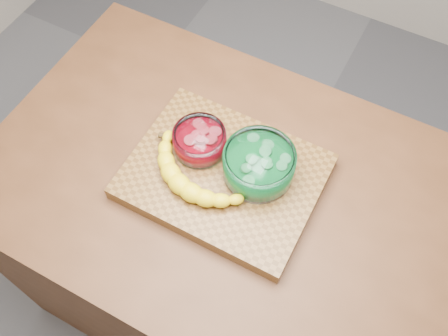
% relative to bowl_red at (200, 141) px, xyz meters
% --- Properties ---
extents(ground, '(3.50, 3.50, 0.00)m').
position_rel_bowl_red_xyz_m(ground, '(0.08, -0.03, -0.97)').
color(ground, '#5D5E62').
rests_on(ground, ground).
extents(counter, '(1.20, 0.80, 0.90)m').
position_rel_bowl_red_xyz_m(counter, '(0.08, -0.03, -0.52)').
color(counter, '#512E18').
rests_on(counter, ground).
extents(cutting_board, '(0.45, 0.35, 0.04)m').
position_rel_bowl_red_xyz_m(cutting_board, '(0.08, -0.03, -0.05)').
color(cutting_board, brown).
rests_on(cutting_board, counter).
extents(bowl_red, '(0.13, 0.13, 0.06)m').
position_rel_bowl_red_xyz_m(bowl_red, '(0.00, 0.00, 0.00)').
color(bowl_red, white).
rests_on(bowl_red, cutting_board).
extents(bowl_green, '(0.17, 0.17, 0.08)m').
position_rel_bowl_red_xyz_m(bowl_green, '(0.16, 0.00, 0.01)').
color(bowl_green, white).
rests_on(bowl_green, cutting_board).
extents(banana, '(0.29, 0.17, 0.04)m').
position_rel_bowl_red_xyz_m(banana, '(0.03, -0.07, -0.01)').
color(banana, yellow).
rests_on(banana, cutting_board).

